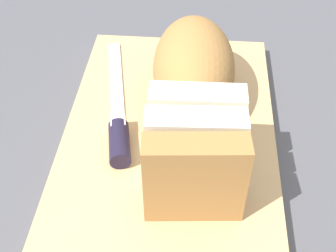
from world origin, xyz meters
TOP-DOWN VIEW (x-y plane):
  - ground_plane at (0.00, 0.00)m, footprint 3.00×3.00m
  - cutting_board at (0.00, 0.00)m, footprint 0.47×0.29m
  - bread_loaf at (-0.04, 0.03)m, footprint 0.30×0.11m
  - bread_knife at (-0.01, -0.06)m, footprint 0.26×0.06m
  - crumb_near_knife at (0.05, 0.01)m, footprint 0.00×0.00m
  - crumb_near_loaf at (-0.03, -0.01)m, footprint 0.00×0.00m

SIDE VIEW (x-z plane):
  - ground_plane at x=0.00m, z-range 0.00..0.00m
  - cutting_board at x=0.00m, z-range 0.00..0.02m
  - crumb_near_knife at x=0.05m, z-range 0.02..0.03m
  - crumb_near_loaf at x=-0.03m, z-range 0.02..0.03m
  - bread_knife at x=-0.01m, z-range 0.02..0.05m
  - bread_loaf at x=-0.04m, z-range 0.02..0.13m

